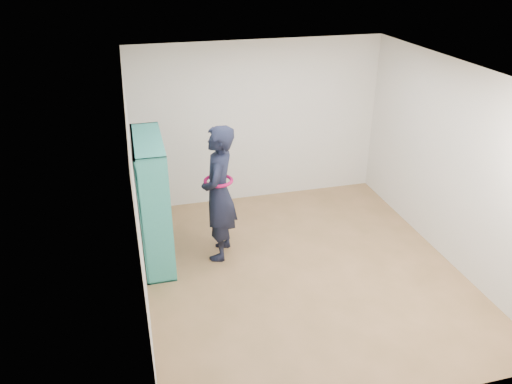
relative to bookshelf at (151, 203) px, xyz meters
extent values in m
plane|color=brown|center=(1.83, -0.80, -0.84)|extent=(4.50, 4.50, 0.00)
plane|color=white|center=(1.83, -0.80, 1.76)|extent=(4.50, 4.50, 0.00)
cube|color=silver|center=(-0.17, -0.80, 0.46)|extent=(0.02, 4.50, 2.60)
cube|color=silver|center=(3.83, -0.80, 0.46)|extent=(0.02, 4.50, 2.60)
cube|color=silver|center=(1.83, 1.45, 0.46)|extent=(4.00, 0.02, 2.60)
cube|color=silver|center=(1.83, -3.05, 0.46)|extent=(4.00, 0.02, 2.60)
cube|color=teal|center=(0.03, -0.62, 0.02)|extent=(0.37, 0.03, 1.71)
cube|color=teal|center=(0.03, 0.64, 0.02)|extent=(0.37, 0.03, 1.71)
cube|color=teal|center=(0.03, 0.01, -0.82)|extent=(0.37, 1.28, 0.03)
cube|color=teal|center=(0.03, 0.01, 0.86)|extent=(0.37, 1.28, 0.03)
cube|color=teal|center=(-0.14, 0.01, 0.02)|extent=(0.03, 1.28, 1.71)
cube|color=teal|center=(0.03, -0.19, 0.02)|extent=(0.35, 0.03, 1.66)
cube|color=teal|center=(0.03, 0.22, 0.02)|extent=(0.35, 0.03, 1.66)
cube|color=teal|center=(0.03, 0.01, -0.40)|extent=(0.35, 1.23, 0.03)
cube|color=teal|center=(0.03, 0.01, 0.02)|extent=(0.35, 1.23, 0.03)
cube|color=teal|center=(0.03, 0.01, 0.43)|extent=(0.35, 1.23, 0.03)
cube|color=beige|center=(0.05, -0.40, -0.77)|extent=(0.24, 0.15, 0.06)
cube|color=black|center=(0.06, -0.46, -0.23)|extent=(0.19, 0.17, 0.31)
cube|color=maroon|center=(0.06, -0.46, 0.19)|extent=(0.19, 0.17, 0.32)
cube|color=silver|center=(0.05, -0.40, 0.49)|extent=(0.24, 0.15, 0.09)
cube|color=navy|center=(0.06, -0.05, -0.69)|extent=(0.19, 0.17, 0.23)
cube|color=brown|center=(0.06, -0.05, -0.28)|extent=(0.19, 0.17, 0.22)
cube|color=#BFB28C|center=(0.05, 0.01, 0.06)|extent=(0.24, 0.15, 0.06)
cube|color=#26594C|center=(0.06, -0.05, 0.58)|extent=(0.19, 0.17, 0.27)
cube|color=beige|center=(0.06, 0.36, -0.65)|extent=(0.19, 0.17, 0.30)
cube|color=black|center=(0.05, 0.42, -0.35)|extent=(0.24, 0.15, 0.06)
cube|color=maroon|center=(0.06, 0.36, 0.17)|extent=(0.19, 0.17, 0.29)
cube|color=silver|center=(0.06, 0.36, 0.56)|extent=(0.19, 0.17, 0.24)
imported|color=black|center=(0.88, -0.15, 0.09)|extent=(0.66, 0.79, 1.86)
torus|color=#AA0D4B|center=(0.88, -0.15, 0.28)|extent=(0.50, 0.50, 0.04)
cube|color=silver|center=(0.78, -0.03, 0.22)|extent=(0.02, 0.11, 0.13)
cube|color=black|center=(0.78, -0.03, 0.22)|extent=(0.02, 0.10, 0.13)
camera|label=1|loc=(-0.12, -5.91, 3.01)|focal=35.00mm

